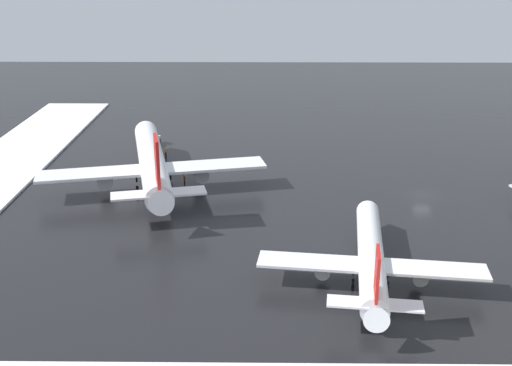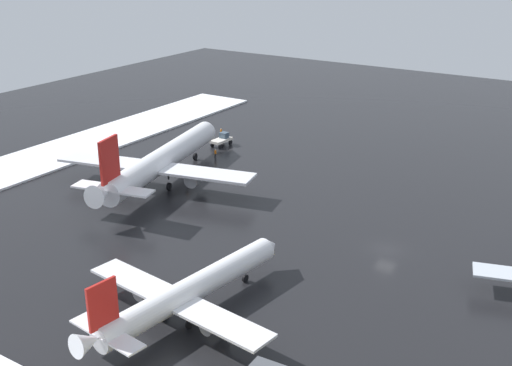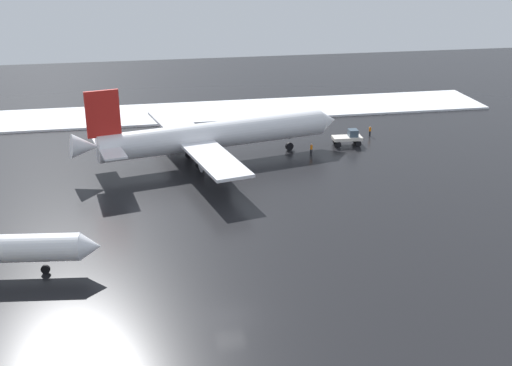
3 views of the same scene
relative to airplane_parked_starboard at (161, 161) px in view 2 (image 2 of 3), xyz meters
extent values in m
plane|color=black|center=(40.52, -2.86, -3.98)|extent=(240.00, 240.00, 0.00)
cube|color=white|center=(-26.48, -2.86, -3.79)|extent=(14.00, 116.00, 0.38)
cylinder|color=white|center=(-0.22, 0.96, 0.00)|extent=(11.29, 34.06, 3.86)
cone|color=white|center=(-4.28, 18.89, 0.00)|extent=(4.18, 3.47, 3.67)
cone|color=white|center=(3.90, -17.19, 0.68)|extent=(4.09, 4.68, 3.75)
cube|color=white|center=(-8.54, -4.42, -0.34)|extent=(15.49, 8.13, 0.41)
cylinder|color=gray|center=(-6.45, -3.36, -1.48)|extent=(3.07, 4.26, 2.27)
cube|color=white|center=(9.61, -0.31, -0.34)|extent=(15.49, 8.13, 0.41)
cylinder|color=gray|center=(7.27, -0.25, -1.48)|extent=(3.07, 4.26, 2.27)
cube|color=red|center=(3.29, -14.54, 4.88)|extent=(1.40, 4.52, 6.36)
cube|color=white|center=(-0.08, -15.07, 0.45)|extent=(5.97, 4.08, 0.27)
cube|color=white|center=(6.57, -13.56, 0.45)|extent=(5.97, 4.08, 0.27)
cylinder|color=black|center=(-2.85, 12.58, -1.71)|extent=(0.27, 0.27, 0.79)
cylinder|color=black|center=(-2.85, 12.58, -3.35)|extent=(0.66, 1.31, 1.25)
cylinder|color=black|center=(-1.90, -2.91, -1.71)|extent=(0.27, 0.27, 0.79)
cylinder|color=black|center=(-1.90, -2.91, -3.35)|extent=(0.66, 1.31, 1.25)
cylinder|color=black|center=(2.97, -1.81, -1.71)|extent=(0.27, 0.27, 0.79)
cylinder|color=black|center=(2.97, -1.81, -3.35)|extent=(0.66, 1.31, 1.25)
cylinder|color=white|center=(28.59, -28.37, -1.10)|extent=(5.82, 24.79, 2.79)
cone|color=white|center=(30.23, -15.17, -1.10)|extent=(2.88, 2.28, 2.65)
cone|color=white|center=(26.92, -41.74, -0.61)|extent=(2.72, 3.20, 2.72)
cube|color=white|center=(21.60, -29.99, -1.35)|extent=(11.04, 4.91, 0.30)
cylinder|color=gray|center=(23.28, -29.78, -2.17)|extent=(1.97, 2.97, 1.64)
cube|color=white|center=(34.96, -31.65, -1.35)|extent=(11.04, 4.91, 0.30)
cylinder|color=gray|center=(33.38, -31.04, -2.17)|extent=(1.97, 2.97, 1.64)
cube|color=red|center=(27.17, -39.78, 2.43)|extent=(0.70, 3.30, 4.60)
cube|color=white|center=(24.74, -39.32, -0.77)|extent=(4.18, 2.61, 0.20)
cube|color=white|center=(29.63, -39.92, -0.77)|extent=(4.18, 2.61, 0.20)
cylinder|color=black|center=(29.65, -19.82, -2.33)|extent=(0.20, 0.20, 0.57)
cylinder|color=black|center=(29.65, -19.82, -3.52)|extent=(0.40, 0.93, 0.90)
cylinder|color=black|center=(26.49, -30.60, -2.33)|extent=(0.20, 0.20, 0.57)
cylinder|color=black|center=(26.49, -30.60, -3.52)|extent=(0.40, 0.93, 0.90)
cylinder|color=black|center=(30.07, -31.04, -2.33)|extent=(0.20, 0.20, 0.57)
cylinder|color=black|center=(30.07, -31.04, -3.52)|extent=(0.40, 0.93, 0.90)
cube|color=silver|center=(-3.72, 22.07, -2.83)|extent=(2.41, 4.70, 0.50)
cube|color=#3F5160|center=(-3.68, 22.99, -2.03)|extent=(1.56, 1.47, 1.10)
cylinder|color=black|center=(-4.64, 23.73, -3.53)|extent=(0.36, 0.91, 0.90)
cylinder|color=black|center=(-2.66, 23.64, -3.53)|extent=(0.36, 0.91, 0.90)
cylinder|color=black|center=(-4.79, 20.51, -3.53)|extent=(0.36, 0.91, 0.90)
cylinder|color=black|center=(-2.81, 20.42, -3.53)|extent=(0.36, 0.91, 0.90)
cylinder|color=black|center=(-7.56, 27.19, -3.55)|extent=(0.16, 0.16, 0.85)
cylinder|color=black|center=(-7.37, 27.25, -3.55)|extent=(0.16, 0.16, 0.85)
cylinder|color=orange|center=(-7.47, 27.22, -2.82)|extent=(0.36, 0.36, 0.62)
sphere|color=tan|center=(-7.47, 27.22, -2.39)|extent=(0.24, 0.24, 0.24)
cylinder|color=black|center=(-0.25, 15.46, -3.55)|extent=(0.16, 0.16, 0.85)
cylinder|color=black|center=(-0.36, 15.29, -3.55)|extent=(0.16, 0.16, 0.85)
cylinder|color=orange|center=(-0.30, 15.37, -2.82)|extent=(0.36, 0.36, 0.62)
sphere|color=tan|center=(-0.30, 15.37, -2.39)|extent=(0.24, 0.24, 0.24)
cylinder|color=black|center=(4.66, 0.83, -3.55)|extent=(0.16, 0.16, 0.85)
cylinder|color=black|center=(4.73, 0.64, -3.55)|extent=(0.16, 0.16, 0.85)
cylinder|color=orange|center=(4.69, 0.74, -2.82)|extent=(0.36, 0.36, 0.62)
sphere|color=tan|center=(4.69, 0.74, -2.39)|extent=(0.24, 0.24, 0.24)
camera|label=1|loc=(16.74, -91.78, 30.04)|focal=45.00mm
camera|label=2|loc=(66.61, -75.18, 33.82)|focal=45.00mm
camera|label=3|loc=(88.27, -9.30, 28.03)|focal=45.00mm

